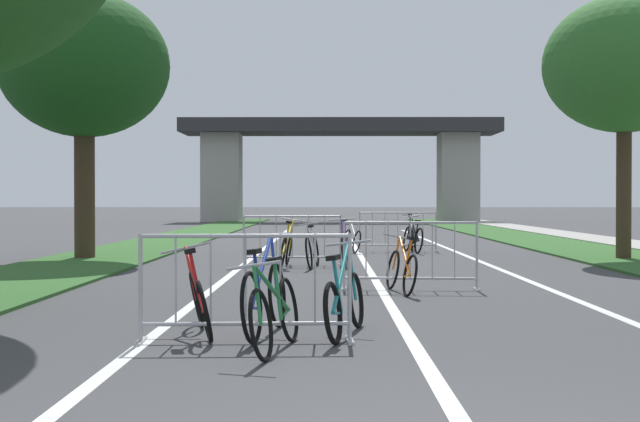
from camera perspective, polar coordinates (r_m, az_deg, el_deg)
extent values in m
cube|color=#2D5B26|center=(29.02, -9.93, -1.92)|extent=(2.70, 59.62, 0.05)
cube|color=#2D5B26|center=(29.36, 14.00, -1.90)|extent=(2.70, 59.62, 0.05)
cube|color=#9E9B93|center=(29.96, 18.14, -1.83)|extent=(1.75, 59.62, 0.08)
cube|color=silver|center=(21.43, 2.67, -2.91)|extent=(0.14, 34.49, 0.01)
cube|color=silver|center=(21.68, 9.52, -2.88)|extent=(0.14, 34.49, 0.01)
cube|color=silver|center=(21.48, -4.26, -2.90)|extent=(0.14, 34.49, 0.01)
cube|color=#2D2D30|center=(53.59, 1.33, 5.63)|extent=(19.67, 4.22, 0.84)
cube|color=#9E9B93|center=(53.81, -6.57, 2.22)|extent=(2.37, 2.40, 5.50)
cube|color=#9E9B93|center=(54.04, 9.19, 2.21)|extent=(2.37, 2.40, 5.50)
cylinder|color=#3D2D1E|center=(20.34, -15.44, 1.09)|extent=(0.47, 0.47, 3.01)
ellipsoid|color=#194719|center=(20.58, -15.47, 9.38)|extent=(3.90, 3.90, 3.31)
cylinder|color=#3D2D1E|center=(20.59, 19.61, 1.18)|extent=(0.34, 0.34, 3.09)
ellipsoid|color=#2D6628|center=(20.82, 19.65, 9.22)|extent=(3.65, 3.65, 3.11)
cylinder|color=#ADADB2|center=(8.40, -11.89, -5.09)|extent=(0.04, 0.04, 1.05)
cube|color=#ADADB2|center=(8.47, -11.88, -8.52)|extent=(0.08, 0.44, 0.03)
cylinder|color=#ADADB2|center=(8.31, 1.99, -5.14)|extent=(0.04, 0.04, 1.05)
cube|color=#ADADB2|center=(8.38, 1.99, -8.61)|extent=(0.08, 0.44, 0.03)
cylinder|color=#ADADB2|center=(8.26, -4.99, -1.66)|extent=(2.01, 0.13, 0.04)
cylinder|color=#ADADB2|center=(8.34, -4.99, -7.51)|extent=(2.01, 0.13, 0.04)
cylinder|color=#ADADB2|center=(8.35, -9.61, -4.50)|extent=(0.02, 0.02, 0.87)
cylinder|color=#ADADB2|center=(8.31, -7.31, -4.52)|extent=(0.02, 0.02, 0.87)
cylinder|color=#ADADB2|center=(8.29, -4.99, -4.53)|extent=(0.02, 0.02, 0.87)
cylinder|color=#ADADB2|center=(8.28, -2.66, -4.54)|extent=(0.02, 0.02, 0.87)
cylinder|color=#ADADB2|center=(8.28, -0.33, -4.53)|extent=(0.02, 0.02, 0.87)
cylinder|color=#ADADB2|center=(13.08, 1.62, -2.98)|extent=(0.04, 0.04, 1.05)
cube|color=#ADADB2|center=(13.12, 1.62, -5.20)|extent=(0.09, 0.44, 0.03)
cylinder|color=#ADADB2|center=(13.16, 10.43, -2.97)|extent=(0.04, 0.04, 1.05)
cube|color=#ADADB2|center=(13.20, 10.42, -5.18)|extent=(0.09, 0.44, 0.03)
cylinder|color=#ADADB2|center=(13.06, 6.04, -0.77)|extent=(2.01, 0.16, 0.04)
cylinder|color=#ADADB2|center=(13.11, 6.03, -4.49)|extent=(2.01, 0.16, 0.04)
cylinder|color=#ADADB2|center=(13.06, 3.09, -2.59)|extent=(0.02, 0.02, 0.87)
cylinder|color=#ADADB2|center=(13.06, 4.56, -2.59)|extent=(0.02, 0.02, 0.87)
cylinder|color=#ADADB2|center=(13.07, 6.04, -2.59)|extent=(0.02, 0.02, 0.87)
cylinder|color=#ADADB2|center=(13.09, 7.51, -2.59)|extent=(0.02, 0.02, 0.87)
cylinder|color=#ADADB2|center=(13.12, 8.97, -2.58)|extent=(0.02, 0.02, 0.87)
cylinder|color=#ADADB2|center=(17.81, -5.10, -1.98)|extent=(0.04, 0.04, 1.05)
cube|color=#ADADB2|center=(17.85, -5.10, -3.62)|extent=(0.08, 0.44, 0.03)
cylinder|color=#ADADB2|center=(17.84, 1.38, -1.98)|extent=(0.04, 0.04, 1.05)
cube|color=#ADADB2|center=(17.87, 1.38, -3.61)|extent=(0.08, 0.44, 0.03)
cylinder|color=#ADADB2|center=(17.78, -1.86, -0.36)|extent=(2.01, 0.14, 0.04)
cylinder|color=#ADADB2|center=(17.82, -1.86, -3.09)|extent=(2.01, 0.14, 0.04)
cylinder|color=#ADADB2|center=(17.80, -4.02, -1.70)|extent=(0.02, 0.02, 0.87)
cylinder|color=#ADADB2|center=(17.79, -2.94, -1.70)|extent=(0.02, 0.02, 0.87)
cylinder|color=#ADADB2|center=(17.79, -1.86, -1.69)|extent=(0.02, 0.02, 0.87)
cylinder|color=#ADADB2|center=(17.80, -0.78, -1.69)|extent=(0.02, 0.02, 0.87)
cylinder|color=#ADADB2|center=(17.81, 0.30, -1.69)|extent=(0.02, 0.02, 0.87)
cylinder|color=#ADADB2|center=(22.58, 2.66, -1.40)|extent=(0.04, 0.04, 1.05)
cube|color=#ADADB2|center=(22.61, 2.66, -2.69)|extent=(0.07, 0.44, 0.03)
cylinder|color=#ADADB2|center=(22.72, 7.74, -1.39)|extent=(0.04, 0.04, 1.05)
cube|color=#ADADB2|center=(22.75, 7.74, -2.68)|extent=(0.07, 0.44, 0.03)
cylinder|color=#ADADB2|center=(22.62, 5.21, -0.12)|extent=(2.01, 0.07, 0.04)
cylinder|color=#ADADB2|center=(22.65, 5.21, -2.27)|extent=(2.01, 0.07, 0.04)
cylinder|color=#ADADB2|center=(22.59, 3.51, -1.17)|extent=(0.02, 0.02, 0.87)
cylinder|color=#ADADB2|center=(22.61, 4.36, -1.17)|extent=(0.02, 0.02, 0.87)
cylinder|color=#ADADB2|center=(22.63, 5.21, -1.17)|extent=(0.02, 0.02, 0.87)
cylinder|color=#ADADB2|center=(22.65, 6.06, -1.17)|extent=(0.02, 0.02, 0.87)
cylinder|color=#ADADB2|center=(22.69, 6.90, -1.17)|extent=(0.02, 0.02, 0.87)
torus|color=black|center=(21.74, 2.47, -2.08)|extent=(0.30, 0.62, 0.59)
torus|color=black|center=(22.70, 1.79, -1.96)|extent=(0.30, 0.62, 0.59)
cylinder|color=silver|center=(22.20, 2.27, -1.39)|extent=(0.17, 0.96, 0.52)
cylinder|color=silver|center=(22.02, 2.39, -1.47)|extent=(0.17, 0.09, 0.53)
cylinder|color=silver|center=(21.90, 2.35, -2.12)|extent=(0.11, 0.32, 0.07)
cylinder|color=silver|center=(22.68, 1.93, -1.35)|extent=(0.15, 0.06, 0.49)
cube|color=black|center=(21.99, 2.55, -0.80)|extent=(0.16, 0.26, 0.07)
cylinder|color=#99999E|center=(22.66, 2.07, -0.74)|extent=(0.47, 0.14, 0.13)
torus|color=black|center=(16.85, -2.49, -2.81)|extent=(0.18, 0.66, 0.65)
torus|color=black|center=(17.93, -2.08, -2.59)|extent=(0.18, 0.66, 0.65)
cylinder|color=gold|center=(17.35, -2.13, -1.67)|extent=(0.21, 1.06, 0.66)
cylinder|color=gold|center=(17.14, -2.23, -1.83)|extent=(0.14, 0.13, 0.66)
cylinder|color=gold|center=(17.02, -2.43, -2.86)|extent=(0.04, 0.36, 0.08)
cylinder|color=gold|center=(17.89, -1.94, -1.60)|extent=(0.14, 0.10, 0.63)
cube|color=black|center=(17.08, -2.08, -0.75)|extent=(0.12, 0.25, 0.06)
cylinder|color=#99999E|center=(17.85, -1.80, -0.60)|extent=(0.50, 0.06, 0.10)
torus|color=black|center=(21.73, 6.60, -1.98)|extent=(0.25, 0.69, 0.68)
torus|color=black|center=(22.78, 5.85, -1.86)|extent=(0.25, 0.69, 0.68)
cylinder|color=black|center=(22.23, 6.34, -1.13)|extent=(0.14, 1.06, 0.65)
cylinder|color=black|center=(22.03, 6.46, -1.37)|extent=(0.13, 0.11, 0.55)
cylinder|color=black|center=(21.90, 6.47, -2.03)|extent=(0.09, 0.35, 0.08)
cylinder|color=black|center=(22.76, 5.97, -1.09)|extent=(0.13, 0.08, 0.62)
cube|color=black|center=(21.99, 6.57, -0.67)|extent=(0.15, 0.25, 0.06)
cylinder|color=#99999E|center=(22.74, 6.08, -0.32)|extent=(0.47, 0.11, 0.09)
torus|color=black|center=(22.74, 6.10, -1.85)|extent=(0.23, 0.69, 0.69)
torus|color=black|center=(23.80, 6.30, -1.73)|extent=(0.23, 0.69, 0.69)
cylinder|color=#B7B7BC|center=(23.23, 6.13, -1.08)|extent=(0.17, 1.03, 0.61)
cylinder|color=#B7B7BC|center=(23.03, 6.09, -1.09)|extent=(0.12, 0.11, 0.69)
cylinder|color=#B7B7BC|center=(22.91, 6.13, -1.89)|extent=(0.09, 0.34, 0.08)
cylinder|color=#B7B7BC|center=(23.76, 6.23, -1.03)|extent=(0.10, 0.08, 0.58)
cube|color=black|center=(22.99, 6.01, -0.24)|extent=(0.14, 0.25, 0.06)
cylinder|color=#99999E|center=(23.73, 6.16, -0.34)|extent=(0.46, 0.11, 0.07)
torus|color=black|center=(8.31, -7.72, -6.66)|extent=(0.30, 0.64, 0.61)
torus|color=black|center=(9.28, -8.23, -5.88)|extent=(0.30, 0.64, 0.61)
cylinder|color=red|center=(8.74, -8.37, -4.44)|extent=(0.37, 0.92, 0.59)
cylinder|color=red|center=(8.55, -8.26, -4.67)|extent=(0.16, 0.15, 0.63)
cylinder|color=red|center=(8.47, -7.78, -6.67)|extent=(0.09, 0.32, 0.07)
cylinder|color=red|center=(9.22, -8.60, -4.17)|extent=(0.15, 0.12, 0.57)
cube|color=black|center=(8.49, -8.69, -2.62)|extent=(0.16, 0.26, 0.07)
cylinder|color=#99999E|center=(9.18, -8.96, -2.44)|extent=(0.52, 0.15, 0.14)
torus|color=black|center=(8.30, -2.12, -6.60)|extent=(0.25, 0.64, 0.63)
torus|color=black|center=(7.32, -3.95, -7.60)|extent=(0.25, 0.64, 0.63)
cylinder|color=#1E7238|center=(7.81, -3.21, -5.21)|extent=(0.30, 0.97, 0.54)
cylinder|color=#1E7238|center=(8.00, -2.84, -5.25)|extent=(0.12, 0.14, 0.55)
cylinder|color=#1E7238|center=(8.14, -2.36, -6.91)|extent=(0.08, 0.33, 0.07)
cylinder|color=#1E7238|center=(7.32, -4.20, -5.62)|extent=(0.11, 0.11, 0.51)
cube|color=black|center=(8.02, -3.07, -3.28)|extent=(0.15, 0.26, 0.06)
cylinder|color=#99999E|center=(7.33, -4.45, -3.64)|extent=(0.48, 0.12, 0.10)
torus|color=black|center=(8.20, -4.60, -6.45)|extent=(0.21, 0.71, 0.70)
torus|color=black|center=(9.25, -2.88, -5.63)|extent=(0.21, 0.71, 0.70)
cylinder|color=#1E389E|center=(8.67, -3.90, -3.89)|extent=(0.16, 1.06, 0.69)
cylinder|color=#1E389E|center=(8.48, -4.19, -4.62)|extent=(0.11, 0.12, 0.58)
cylinder|color=#1E389E|center=(8.37, -4.28, -6.48)|extent=(0.09, 0.35, 0.08)
cylinder|color=#1E389E|center=(9.20, -3.08, -3.62)|extent=(0.11, 0.08, 0.66)
cube|color=black|center=(8.42, -4.42, -2.70)|extent=(0.14, 0.25, 0.06)
cylinder|color=#99999E|center=(9.16, -3.28, -1.59)|extent=(0.43, 0.10, 0.06)
torus|color=black|center=(8.15, 0.87, -6.83)|extent=(0.26, 0.62, 0.61)
torus|color=black|center=(9.21, 2.40, -5.95)|extent=(0.26, 0.62, 0.61)
cylinder|color=#197A7F|center=(8.63, 1.42, -4.36)|extent=(0.21, 1.06, 0.65)
cylinder|color=#197A7F|center=(8.43, 1.17, -4.99)|extent=(0.13, 0.11, 0.56)
cylinder|color=#197A7F|center=(8.32, 1.16, -6.83)|extent=(0.11, 0.35, 0.07)
cylinder|color=#197A7F|center=(9.16, 2.15, -4.06)|extent=(0.12, 0.07, 0.62)
cube|color=black|center=(8.37, 0.89, -3.12)|extent=(0.16, 0.26, 0.06)
cylinder|color=#99999E|center=(9.12, 1.90, -2.15)|extent=(0.49, 0.14, 0.09)
torus|color=black|center=(12.17, 6.03, -4.30)|extent=(0.25, 0.63, 0.61)
torus|color=black|center=(13.15, 4.89, -3.92)|extent=(0.25, 0.63, 0.61)
cylinder|color=orange|center=(12.63, 5.67, -2.97)|extent=(0.10, 0.99, 0.54)
cylinder|color=orange|center=(12.44, 5.88, -3.11)|extent=(0.16, 0.10, 0.57)
cylinder|color=orange|center=(12.32, 5.81, -4.34)|extent=(0.09, 0.33, 0.07)
cylinder|color=orange|center=(13.12, 5.12, -2.83)|extent=(0.14, 0.07, 0.51)
cube|color=black|center=(12.40, 6.16, -1.83)|extent=(0.14, 0.25, 0.07)
cylinder|color=#99999E|center=(13.09, 5.34, -1.74)|extent=(0.51, 0.11, 0.12)
torus|color=black|center=(17.78, 1.88, -2.60)|extent=(0.16, 0.68, 0.67)
torus|color=black|center=(16.77, 1.60, -2.80)|extent=(0.16, 0.68, 0.67)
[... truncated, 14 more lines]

